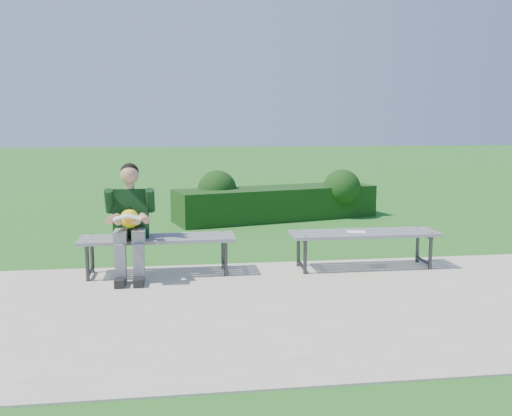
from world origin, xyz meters
TOP-DOWN VIEW (x-y plane):
  - ground at (0.00, 0.00)m, footprint 80.00×80.00m
  - walkway at (0.00, -1.75)m, footprint 30.00×3.50m
  - hedge at (0.76, 3.47)m, footprint 3.96×1.93m
  - bench_left at (-1.34, -0.40)m, footprint 1.80×0.50m
  - bench_right at (1.16, -0.43)m, footprint 1.80×0.50m
  - seated_boy at (-1.64, -0.50)m, footprint 0.56×0.76m
  - paper_sheet at (1.06, -0.43)m, footprint 0.24×0.19m

SIDE VIEW (x-z plane):
  - ground at x=0.00m, z-range 0.00..0.00m
  - walkway at x=0.00m, z-range 0.00..0.02m
  - hedge at x=0.76m, z-range -0.10..0.84m
  - bench_left at x=-1.34m, z-range 0.19..0.64m
  - bench_right at x=1.16m, z-range 0.19..0.64m
  - paper_sheet at x=1.06m, z-range 0.47..0.48m
  - seated_boy at x=-1.64m, z-range 0.06..1.37m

